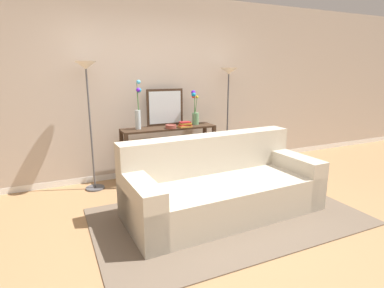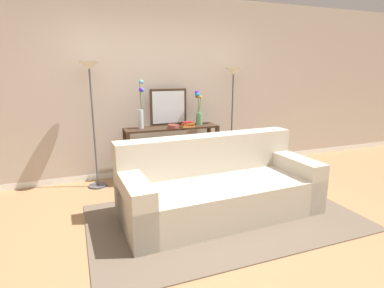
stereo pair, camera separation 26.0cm
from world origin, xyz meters
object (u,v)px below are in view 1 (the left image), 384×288
object	(u,v)px
wall_mirror	(165,107)
book_row_under_console	(141,178)
fruit_bowl	(171,126)
vase_short_flowers	(195,111)
vase_tall_flowers	(138,110)
floor_lamp_right	(228,91)
console_table	(169,143)
book_stack	(185,125)
couch	(221,187)
floor_lamp_left	(88,91)

from	to	relation	value
wall_mirror	book_row_under_console	world-z (taller)	wall_mirror
wall_mirror	fruit_bowl	xyz separation A→B (m)	(-0.01, -0.26, -0.25)
vase_short_flowers	vase_tall_flowers	bearing A→B (deg)	-179.29
floor_lamp_right	vase_short_flowers	bearing A→B (deg)	176.75
vase_tall_flowers	console_table	bearing A→B (deg)	-3.59
vase_short_flowers	book_stack	bearing A→B (deg)	-146.02
console_table	couch	bearing A→B (deg)	-84.40
vase_tall_flowers	book_row_under_console	distance (m)	1.02
book_stack	book_row_under_console	world-z (taller)	book_stack
book_stack	book_row_under_console	distance (m)	1.04
couch	floor_lamp_left	size ratio (longest dim) A/B	1.31
vase_short_flowers	floor_lamp_left	bearing A→B (deg)	-178.82
vase_tall_flowers	book_row_under_console	xyz separation A→B (m)	(-0.00, -0.03, -1.02)
floor_lamp_right	wall_mirror	xyz separation A→B (m)	(-1.03, 0.14, -0.23)
vase_tall_flowers	book_row_under_console	world-z (taller)	vase_tall_flowers
floor_lamp_right	book_row_under_console	distance (m)	1.96
wall_mirror	vase_short_flowers	xyz separation A→B (m)	(0.46, -0.11, -0.06)
console_table	wall_mirror	world-z (taller)	wall_mirror
book_row_under_console	floor_lamp_right	bearing A→B (deg)	0.27
book_stack	console_table	bearing A→B (deg)	150.02
floor_lamp_left	book_row_under_console	bearing A→B (deg)	-0.61
floor_lamp_right	book_stack	size ratio (longest dim) A/B	8.33
vase_tall_flowers	book_stack	world-z (taller)	vase_tall_flowers
vase_short_flowers	book_stack	distance (m)	0.34
wall_mirror	book_stack	xyz separation A→B (m)	(0.21, -0.27, -0.24)
floor_lamp_left	book_row_under_console	xyz separation A→B (m)	(0.67, -0.01, -1.32)
vase_short_flowers	book_row_under_console	bearing A→B (deg)	-177.51
console_table	wall_mirror	size ratio (longest dim) A/B	2.47
couch	wall_mirror	xyz separation A→B (m)	(-0.13, 1.52, 0.78)
fruit_bowl	vase_tall_flowers	bearing A→B (deg)	162.31
couch	floor_lamp_left	xyz separation A→B (m)	(-1.27, 1.37, 1.07)
floor_lamp_left	book_row_under_console	distance (m)	1.48
couch	wall_mirror	size ratio (longest dim) A/B	3.96
console_table	vase_tall_flowers	distance (m)	0.69
floor_lamp_left	book_stack	xyz separation A→B (m)	(1.35, -0.13, -0.54)
console_table	vase_short_flowers	xyz separation A→B (m)	(0.46, 0.04, 0.46)
vase_short_flowers	book_stack	xyz separation A→B (m)	(-0.24, -0.16, -0.18)
couch	vase_short_flowers	world-z (taller)	vase_short_flowers
fruit_bowl	book_row_under_console	xyz separation A→B (m)	(-0.45, 0.11, -0.78)
vase_tall_flowers	book_stack	distance (m)	0.73
couch	vase_short_flowers	xyz separation A→B (m)	(0.32, 1.41, 0.72)
couch	floor_lamp_right	xyz separation A→B (m)	(0.90, 1.37, 1.01)
console_table	floor_lamp_left	size ratio (longest dim) A/B	0.82
floor_lamp_right	wall_mirror	world-z (taller)	floor_lamp_right
floor_lamp_right	book_row_under_console	world-z (taller)	floor_lamp_right
vase_short_flowers	book_stack	world-z (taller)	vase_short_flowers
book_stack	book_row_under_console	size ratio (longest dim) A/B	0.78
wall_mirror	vase_tall_flowers	xyz separation A→B (m)	(-0.46, -0.12, -0.01)
wall_mirror	couch	bearing A→B (deg)	-84.93
fruit_bowl	couch	bearing A→B (deg)	-83.37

